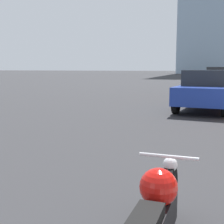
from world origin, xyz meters
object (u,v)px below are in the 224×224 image
at_px(parked_car_black, 219,80).
at_px(parked_car_yellow, 222,77).
at_px(motorcycle, 153,222).
at_px(parked_car_blue, 206,90).
at_px(parked_car_green, 222,74).

distance_m(parked_car_black, parked_car_yellow, 11.85).
relative_size(motorcycle, parked_car_yellow, 0.59).
xyz_separation_m(motorcycle, parked_car_blue, (-0.28, 10.40, 0.43)).
bearing_deg(parked_car_green, parked_car_yellow, -87.71).
relative_size(parked_car_blue, parked_car_yellow, 1.10).
xyz_separation_m(parked_car_blue, parked_car_black, (0.20, 10.34, 0.05)).
relative_size(motorcycle, parked_car_green, 0.53).
height_order(motorcycle, parked_car_blue, parked_car_blue).
relative_size(parked_car_blue, parked_car_green, 0.98).
distance_m(motorcycle, parked_car_blue, 10.41).
distance_m(motorcycle, parked_car_yellow, 32.59).
bearing_deg(motorcycle, parked_car_black, 89.71).
relative_size(parked_car_black, parked_car_green, 1.02).
height_order(parked_car_blue, parked_car_green, parked_car_green).
xyz_separation_m(parked_car_blue, parked_car_yellow, (0.11, 22.19, -0.02)).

